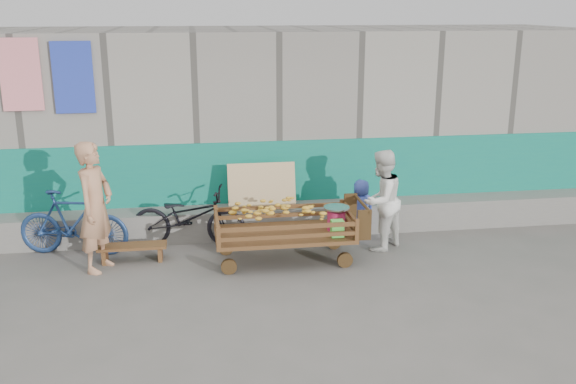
{
  "coord_description": "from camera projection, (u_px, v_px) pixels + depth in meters",
  "views": [
    {
      "loc": [
        -0.67,
        -6.84,
        3.38
      ],
      "look_at": [
        0.54,
        1.2,
        1.0
      ],
      "focal_mm": 40.0,
      "sensor_mm": 36.0,
      "label": 1
    }
  ],
  "objects": [
    {
      "name": "woman",
      "position": [
        381.0,
        200.0,
        9.06
      ],
      "size": [
        0.89,
        0.87,
        1.45
      ],
      "primitive_type": "imported",
      "rotation": [
        0.0,
        0.0,
        3.83
      ],
      "color": "white",
      "rests_on": "ground"
    },
    {
      "name": "bicycle_blue",
      "position": [
        73.0,
        223.0,
        8.91
      ],
      "size": [
        1.61,
        0.76,
        0.93
      ],
      "primitive_type": "imported",
      "rotation": [
        0.0,
        0.0,
        1.36
      ],
      "color": "navy",
      "rests_on": "ground"
    },
    {
      "name": "vendor_man",
      "position": [
        95.0,
        207.0,
        8.29
      ],
      "size": [
        0.62,
        0.74,
        1.73
      ],
      "primitive_type": "imported",
      "rotation": [
        0.0,
        0.0,
        1.19
      ],
      "color": "tan",
      "rests_on": "ground"
    },
    {
      "name": "ground",
      "position": [
        258.0,
        304.0,
        7.53
      ],
      "size": [
        80.0,
        80.0,
        0.0
      ],
      "primitive_type": "plane",
      "color": "#5B5953",
      "rests_on": "ground"
    },
    {
      "name": "banana_cart",
      "position": [
        281.0,
        220.0,
        8.63
      ],
      "size": [
        2.03,
        0.93,
        0.87
      ],
      "color": "#502C17",
      "rests_on": "ground"
    },
    {
      "name": "bench",
      "position": [
        132.0,
        249.0,
        8.75
      ],
      "size": [
        0.93,
        0.28,
        0.23
      ],
      "color": "#502C17",
      "rests_on": "ground"
    },
    {
      "name": "child",
      "position": [
        361.0,
        208.0,
        9.61
      ],
      "size": [
        0.49,
        0.38,
        0.89
      ],
      "primitive_type": "imported",
      "rotation": [
        0.0,
        0.0,
        3.38
      ],
      "color": "#3F53BB",
      "rests_on": "ground"
    },
    {
      "name": "bicycle_dark",
      "position": [
        189.0,
        217.0,
        9.25
      ],
      "size": [
        1.74,
        0.9,
        0.87
      ],
      "primitive_type": "imported",
      "rotation": [
        0.0,
        0.0,
        1.36
      ],
      "color": "black",
      "rests_on": "ground"
    },
    {
      "name": "building_wall",
      "position": [
        232.0,
        121.0,
        10.97
      ],
      "size": [
        12.0,
        3.5,
        3.0
      ],
      "color": "gray",
      "rests_on": "ground"
    }
  ]
}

